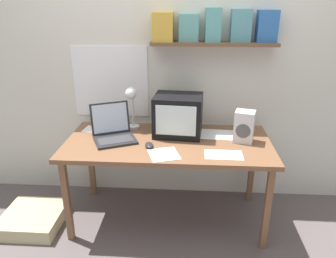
% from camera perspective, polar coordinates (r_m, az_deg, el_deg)
% --- Properties ---
extents(ground_plane, '(12.00, 12.00, 0.00)m').
position_cam_1_polar(ground_plane, '(2.92, 0.00, -15.03)').
color(ground_plane, '#5D5353').
extents(back_wall, '(5.60, 0.24, 2.60)m').
position_cam_1_polar(back_wall, '(2.83, 0.77, 12.78)').
color(back_wall, silver).
rests_on(back_wall, ground_plane).
extents(corner_desk, '(1.60, 0.76, 0.71)m').
position_cam_1_polar(corner_desk, '(2.58, 0.00, -3.27)').
color(corner_desk, brown).
rests_on(corner_desk, ground_plane).
extents(crt_monitor, '(0.40, 0.34, 0.33)m').
position_cam_1_polar(crt_monitor, '(2.63, 1.77, 2.41)').
color(crt_monitor, black).
rests_on(crt_monitor, corner_desk).
extents(laptop, '(0.41, 0.41, 0.27)m').
position_cam_1_polar(laptop, '(2.62, -9.57, -0.21)').
color(laptop, '#232326').
rests_on(laptop, corner_desk).
extents(desk_lamp, '(0.10, 0.16, 0.37)m').
position_cam_1_polar(desk_lamp, '(2.71, -6.44, 5.25)').
color(desk_lamp, white).
rests_on(desk_lamp, corner_desk).
extents(juice_glass, '(0.06, 0.06, 0.13)m').
position_cam_1_polar(juice_glass, '(2.75, 12.65, 0.44)').
color(juice_glass, white).
rests_on(juice_glass, corner_desk).
extents(space_heater, '(0.17, 0.16, 0.25)m').
position_cam_1_polar(space_heater, '(2.57, 13.13, 0.41)').
color(space_heater, silver).
rests_on(space_heater, corner_desk).
extents(computer_mouse, '(0.09, 0.12, 0.03)m').
position_cam_1_polar(computer_mouse, '(2.45, -3.30, -2.85)').
color(computer_mouse, '#232326').
rests_on(computer_mouse, corner_desk).
extents(loose_paper_near_laptop, '(0.27, 0.16, 0.00)m').
position_cam_1_polar(loose_paper_near_laptop, '(2.36, 9.66, -4.47)').
color(loose_paper_near_laptop, white).
rests_on(loose_paper_near_laptop, corner_desk).
extents(open_notebook, '(0.26, 0.26, 0.00)m').
position_cam_1_polar(open_notebook, '(2.33, -0.72, -4.45)').
color(open_notebook, white).
rests_on(open_notebook, corner_desk).
extents(printed_handout, '(0.25, 0.18, 0.00)m').
position_cam_1_polar(printed_handout, '(2.84, -12.12, -0.08)').
color(printed_handout, white).
rests_on(printed_handout, corner_desk).
extents(loose_paper_near_monitor, '(0.30, 0.23, 0.00)m').
position_cam_1_polar(loose_paper_near_monitor, '(2.70, 8.62, -0.96)').
color(loose_paper_near_monitor, white).
rests_on(loose_paper_near_monitor, corner_desk).
extents(floor_cushion, '(0.47, 0.47, 0.12)m').
position_cam_1_polar(floor_cushion, '(3.01, -22.43, -14.25)').
color(floor_cushion, '#C2B587').
rests_on(floor_cushion, ground_plane).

